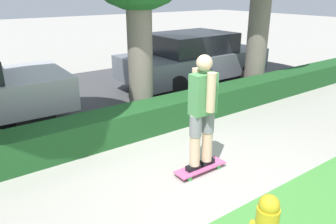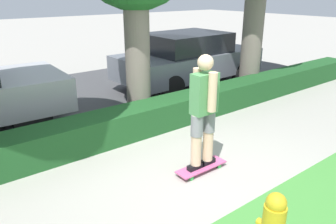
# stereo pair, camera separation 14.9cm
# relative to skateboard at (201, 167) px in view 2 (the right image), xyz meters

# --- Properties ---
(ground_plane) EXTENTS (60.00, 60.00, 0.00)m
(ground_plane) POSITION_rel_skateboard_xyz_m (-0.13, 0.09, -0.07)
(ground_plane) COLOR #ADA89E
(street_asphalt) EXTENTS (14.62, 5.00, 0.01)m
(street_asphalt) POSITION_rel_skateboard_xyz_m (-0.13, 4.29, -0.06)
(street_asphalt) COLOR #474749
(street_asphalt) RESTS_ON ground_plane
(hedge_row) EXTENTS (14.62, 0.60, 0.52)m
(hedge_row) POSITION_rel_skateboard_xyz_m (-0.13, 1.69, 0.19)
(hedge_row) COLOR #1E5123
(hedge_row) RESTS_ON ground_plane
(skateboard) EXTENTS (0.80, 0.24, 0.08)m
(skateboard) POSITION_rel_skateboard_xyz_m (0.00, 0.00, 0.00)
(skateboard) COLOR #DB5B93
(skateboard) RESTS_ON ground_plane
(skater_person) EXTENTS (0.49, 0.41, 1.61)m
(skater_person) POSITION_rel_skateboard_xyz_m (-0.00, -0.00, 0.88)
(skater_person) COLOR black
(skater_person) RESTS_ON skateboard
(parked_car_middle) EXTENTS (4.05, 1.88, 1.42)m
(parked_car_middle) POSITION_rel_skateboard_xyz_m (2.85, 3.59, 0.68)
(parked_car_middle) COLOR slate
(parked_car_middle) RESTS_ON ground_plane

